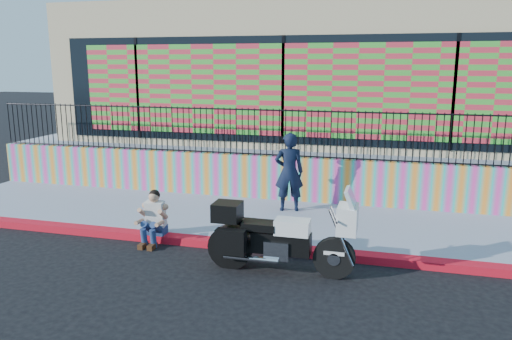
% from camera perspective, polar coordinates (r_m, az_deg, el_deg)
% --- Properties ---
extents(ground, '(90.00, 90.00, 0.00)m').
position_cam_1_polar(ground, '(9.87, -2.12, -8.97)').
color(ground, black).
rests_on(ground, ground).
extents(red_curb, '(16.00, 0.30, 0.15)m').
position_cam_1_polar(red_curb, '(9.84, -2.12, -8.56)').
color(red_curb, '#B90D29').
rests_on(red_curb, ground).
extents(sidewalk, '(16.00, 3.00, 0.15)m').
position_cam_1_polar(sidewalk, '(11.34, 0.34, -5.72)').
color(sidewalk, '#9196AE').
rests_on(sidewalk, ground).
extents(mural_wall, '(16.00, 0.20, 1.10)m').
position_cam_1_polar(mural_wall, '(12.68, 2.18, -0.89)').
color(mural_wall, '#E93D9F').
rests_on(mural_wall, sidewalk).
extents(metal_fence, '(15.80, 0.04, 1.20)m').
position_cam_1_polar(metal_fence, '(12.47, 2.22, 4.27)').
color(metal_fence, black).
rests_on(metal_fence, mural_wall).
extents(elevated_platform, '(16.00, 10.00, 1.25)m').
position_cam_1_polar(elevated_platform, '(17.61, 5.88, 2.49)').
color(elevated_platform, '#9196AE').
rests_on(elevated_platform, ground).
extents(storefront_building, '(14.00, 8.06, 4.00)m').
position_cam_1_polar(storefront_building, '(17.15, 5.95, 11.05)').
color(storefront_building, tan).
rests_on(storefront_building, elevated_platform).
extents(police_motorcycle, '(2.53, 0.84, 1.58)m').
position_cam_1_polar(police_motorcycle, '(8.61, 2.58, -7.50)').
color(police_motorcycle, black).
rests_on(police_motorcycle, ground).
extents(police_officer, '(0.76, 0.60, 1.84)m').
position_cam_1_polar(police_officer, '(11.61, 3.80, -0.23)').
color(police_officer, black).
rests_on(police_officer, sidewalk).
extents(seated_man, '(0.54, 0.71, 1.06)m').
position_cam_1_polar(seated_man, '(10.16, -11.75, -5.91)').
color(seated_man, navy).
rests_on(seated_man, ground).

